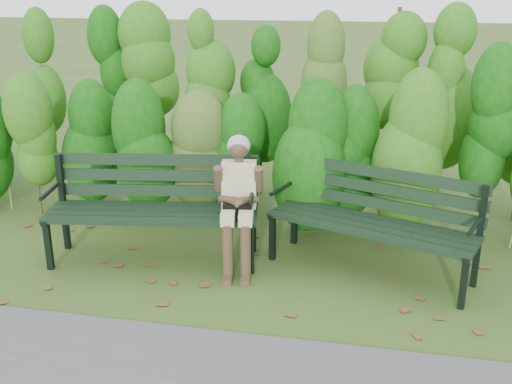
# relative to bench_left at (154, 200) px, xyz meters

# --- Properties ---
(ground) EXTENTS (80.00, 80.00, 0.00)m
(ground) POSITION_rel_bench_left_xyz_m (1.03, -0.32, -0.61)
(ground) COLOR #384B21
(hedge_band) EXTENTS (11.04, 1.67, 2.42)m
(hedge_band) POSITION_rel_bench_left_xyz_m (1.03, 1.54, 0.65)
(hedge_band) COLOR #47381E
(hedge_band) RESTS_ON ground
(leaf_litter) EXTENTS (5.92, 2.25, 0.01)m
(leaf_litter) POSITION_rel_bench_left_xyz_m (0.91, -0.48, -0.60)
(leaf_litter) COLOR brown
(leaf_litter) RESTS_ON ground
(bench_left) EXTENTS (2.13, 0.98, 1.03)m
(bench_left) POSITION_rel_bench_left_xyz_m (0.00, 0.00, 0.00)
(bench_left) COLOR black
(bench_left) RESTS_ON ground
(bench_right) EXTENTS (2.06, 1.26, 0.98)m
(bench_right) POSITION_rel_bench_left_xyz_m (2.17, 0.14, -0.03)
(bench_right) COLOR black
(bench_right) RESTS_ON ground
(seated_woman) EXTENTS (0.49, 0.72, 1.30)m
(seated_woman) POSITION_rel_bench_left_xyz_m (0.87, -0.06, 0.15)
(seated_woman) COLOR beige
(seated_woman) RESTS_ON ground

